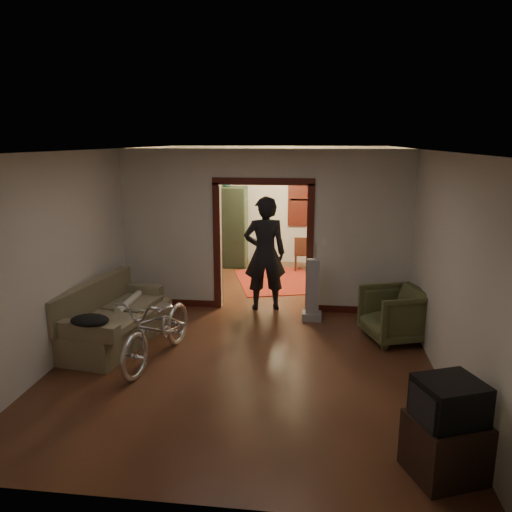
% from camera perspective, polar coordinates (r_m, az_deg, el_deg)
% --- Properties ---
extents(floor, '(5.00, 8.50, 0.01)m').
position_cam_1_polar(floor, '(8.30, 0.26, -7.62)').
color(floor, '#3C1E13').
rests_on(floor, ground).
extents(ceiling, '(5.00, 8.50, 0.01)m').
position_cam_1_polar(ceiling, '(7.76, 0.28, 12.09)').
color(ceiling, white).
rests_on(ceiling, floor).
extents(wall_back, '(5.00, 0.02, 2.80)m').
position_cam_1_polar(wall_back, '(12.09, 2.66, 5.81)').
color(wall_back, beige).
rests_on(wall_back, floor).
extents(wall_left, '(0.02, 8.50, 2.80)m').
position_cam_1_polar(wall_left, '(8.57, -16.59, 2.22)').
color(wall_left, beige).
rests_on(wall_left, floor).
extents(wall_right, '(0.02, 8.50, 2.80)m').
position_cam_1_polar(wall_right, '(8.02, 18.31, 1.38)').
color(wall_right, beige).
rests_on(wall_right, floor).
extents(partition_wall, '(5.00, 0.14, 2.80)m').
position_cam_1_polar(partition_wall, '(8.64, 0.85, 2.87)').
color(partition_wall, beige).
rests_on(partition_wall, floor).
extents(door_casing, '(1.74, 0.20, 2.32)m').
position_cam_1_polar(door_casing, '(8.70, 0.85, 0.92)').
color(door_casing, '#3C120D').
rests_on(door_casing, floor).
extents(far_window, '(0.98, 0.06, 1.28)m').
position_cam_1_polar(far_window, '(12.00, 6.01, 6.42)').
color(far_window, black).
rests_on(far_window, wall_back).
extents(chandelier, '(0.24, 0.24, 0.24)m').
position_cam_1_polar(chandelier, '(10.26, 1.95, 9.84)').
color(chandelier, '#FFE0A5').
rests_on(chandelier, ceiling).
extents(light_switch, '(0.08, 0.01, 0.12)m').
position_cam_1_polar(light_switch, '(8.55, 7.81, 1.61)').
color(light_switch, silver).
rests_on(light_switch, partition_wall).
extents(sofa, '(1.19, 2.09, 0.91)m').
position_cam_1_polar(sofa, '(7.68, -15.79, -6.27)').
color(sofa, brown).
rests_on(sofa, floor).
extents(rolled_paper, '(0.11, 0.87, 0.11)m').
position_cam_1_polar(rolled_paper, '(7.88, -14.32, -5.10)').
color(rolled_paper, beige).
rests_on(rolled_paper, sofa).
extents(jacket, '(0.50, 0.37, 0.15)m').
position_cam_1_polar(jacket, '(6.81, -18.46, -6.98)').
color(jacket, black).
rests_on(jacket, sofa).
extents(bicycle, '(0.94, 1.89, 0.95)m').
position_cam_1_polar(bicycle, '(6.93, -11.13, -7.98)').
color(bicycle, silver).
rests_on(bicycle, floor).
extents(armchair, '(1.10, 1.09, 0.80)m').
position_cam_1_polar(armchair, '(7.78, 15.60, -6.45)').
color(armchair, '#4A4D2B').
rests_on(armchair, floor).
extents(tv_stand, '(0.77, 0.74, 0.55)m').
position_cam_1_polar(tv_stand, '(5.05, 20.80, -19.75)').
color(tv_stand, black).
rests_on(tv_stand, floor).
extents(crt_tv, '(0.67, 0.64, 0.46)m').
position_cam_1_polar(crt_tv, '(4.84, 21.22, -15.62)').
color(crt_tv, black).
rests_on(crt_tv, tv_stand).
extents(vacuum, '(0.32, 0.26, 1.05)m').
position_cam_1_polar(vacuum, '(8.32, 6.48, -3.85)').
color(vacuum, gray).
rests_on(vacuum, floor).
extents(person, '(0.82, 0.62, 2.01)m').
position_cam_1_polar(person, '(8.69, 1.02, 0.27)').
color(person, black).
rests_on(person, floor).
extents(oriental_rug, '(2.09, 2.43, 0.02)m').
position_cam_1_polar(oriental_rug, '(10.64, 2.37, -2.86)').
color(oriental_rug, maroon).
rests_on(oriental_rug, floor).
extents(locker, '(0.96, 0.55, 1.89)m').
position_cam_1_polar(locker, '(11.75, -3.36, 3.33)').
color(locker, '#273821').
rests_on(locker, floor).
extents(globe, '(0.30, 0.30, 0.30)m').
position_cam_1_polar(globe, '(11.62, -3.43, 8.18)').
color(globe, '#1E5972').
rests_on(globe, locker).
extents(desk, '(1.05, 0.72, 0.71)m').
position_cam_1_polar(desk, '(11.63, 8.46, 0.16)').
color(desk, black).
rests_on(desk, floor).
extents(desk_chair, '(0.40, 0.40, 0.80)m').
position_cam_1_polar(desk_chair, '(11.48, 5.32, 0.29)').
color(desk_chair, black).
rests_on(desk_chair, floor).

